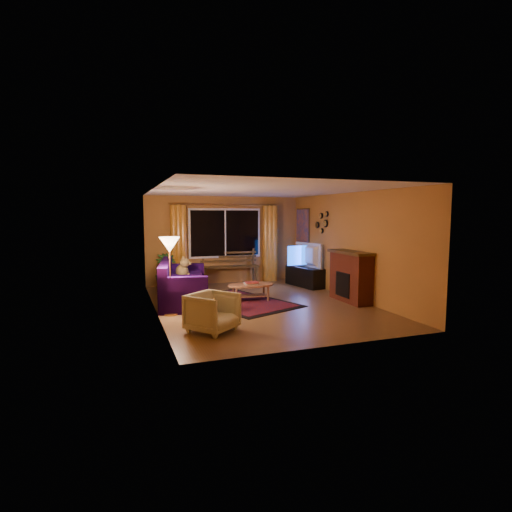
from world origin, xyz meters
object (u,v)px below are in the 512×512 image
object	(u,v)px
sofa	(184,282)
coffee_table	(251,292)
armchair	(213,310)
bench	(230,275)
floor_lamp	(170,276)
tv_console	(305,277)

from	to	relation	value
sofa	coffee_table	distance (m)	1.55
armchair	coffee_table	size ratio (longest dim) A/B	0.69
bench	coffee_table	size ratio (longest dim) A/B	1.54
floor_lamp	coffee_table	size ratio (longest dim) A/B	1.46
armchair	coffee_table	bearing A→B (deg)	17.77
floor_lamp	coffee_table	world-z (taller)	floor_lamp
floor_lamp	coffee_table	distance (m)	2.12
armchair	coffee_table	xyz separation A→B (m)	(1.39, 2.10, -0.17)
bench	floor_lamp	bearing A→B (deg)	-118.83
coffee_table	tv_console	size ratio (longest dim) A/B	0.83
armchair	floor_lamp	xyz separation A→B (m)	(-0.52, 1.38, 0.41)
bench	armchair	size ratio (longest dim) A/B	2.23
coffee_table	tv_console	world-z (taller)	tv_console
bench	sofa	xyz separation A→B (m)	(-1.64, -1.97, 0.22)
bench	sofa	size ratio (longest dim) A/B	0.71
floor_lamp	tv_console	distance (m)	4.43
bench	sofa	bearing A→B (deg)	-124.33
floor_lamp	tv_console	xyz separation A→B (m)	(3.93, 1.98, -0.51)
bench	coffee_table	world-z (taller)	bench
bench	sofa	distance (m)	2.57
bench	floor_lamp	size ratio (longest dim) A/B	1.06
coffee_table	sofa	bearing A→B (deg)	166.49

